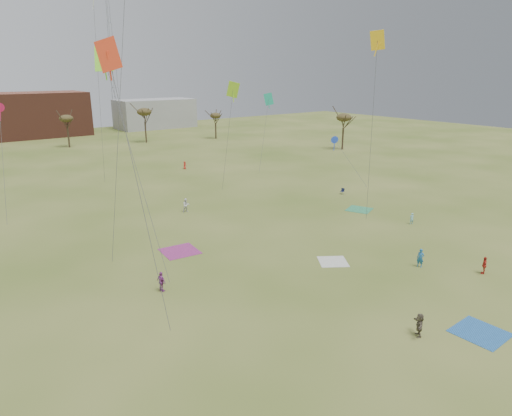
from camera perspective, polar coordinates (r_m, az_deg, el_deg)
ground at (r=35.98m, az=11.98°, el=-12.89°), size 260.00×260.00×0.00m
flyer_near_right at (r=45.26m, az=19.96°, el=-5.93°), size 0.61×0.75×1.78m
spectator_fore_a at (r=46.12m, az=26.76°, el=-6.44°), size 1.03×0.79×1.63m
spectator_fore_c at (r=34.17m, az=19.84°, el=-13.65°), size 1.48×1.48×1.71m
flyer_mid_c at (r=57.40m, az=18.98°, el=-1.25°), size 0.61×0.53×1.41m
spectator_mid_d at (r=38.88m, az=-11.81°, el=-9.05°), size 0.62×1.09×1.76m
spectator_mid_e at (r=59.58m, az=-8.78°, el=0.35°), size 0.97×0.80×1.83m
flyer_far_b at (r=86.34m, az=-8.95°, el=5.34°), size 0.82×0.68×1.44m
blanket_blue at (r=36.57m, az=26.33°, el=-13.88°), size 3.38×3.38×0.03m
blanket_cream at (r=44.62m, az=9.64°, el=-6.67°), size 3.71×3.71×0.03m
blanket_plum at (r=47.08m, az=-9.55°, el=-5.39°), size 3.84×3.84×0.03m
blanket_olive at (r=61.70m, az=12.84°, el=-0.19°), size 3.98×3.98×0.03m
camp_chair_right at (r=68.90m, az=10.77°, el=1.94°), size 0.66×0.63×0.87m
kites_aloft at (r=58.66m, az=-13.70°, el=21.97°), size 46.48×60.63×27.94m
tree_line at (r=101.81m, az=-25.33°, el=9.31°), size 117.44×49.32×8.91m
building_brick at (r=143.35m, az=-25.90°, el=10.53°), size 26.00×16.00×12.00m
building_grey at (r=152.67m, az=-12.56°, el=11.51°), size 24.00×12.00×9.00m
radio_tower at (r=154.69m, az=-17.56°, el=16.68°), size 1.51×1.72×41.00m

